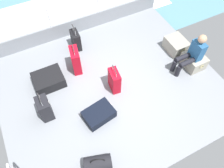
{
  "coord_description": "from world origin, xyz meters",
  "views": [
    {
      "loc": [
        2.66,
        -1.31,
        4.41
      ],
      "look_at": [
        0.11,
        -0.02,
        0.25
      ],
      "focal_mm": 34.99,
      "sensor_mm": 36.0,
      "label": 1
    }
  ],
  "objects_px": {
    "suitcase_2": "(99,114)",
    "duffel_bag": "(98,164)",
    "cargo_crate_1": "(194,61)",
    "suitcase_0": "(76,40)",
    "cargo_crate_0": "(176,45)",
    "passenger_seated": "(192,53)",
    "suitcase_1": "(114,81)",
    "suitcase_5": "(76,60)",
    "suitcase_3": "(45,108)",
    "suitcase_4": "(49,80)"
  },
  "relations": [
    {
      "from": "suitcase_4",
      "to": "suitcase_0",
      "type": "bearing_deg",
      "value": 128.75
    },
    {
      "from": "suitcase_5",
      "to": "suitcase_2",
      "type": "bearing_deg",
      "value": -2.73
    },
    {
      "from": "suitcase_3",
      "to": "suitcase_4",
      "type": "height_order",
      "value": "suitcase_3"
    },
    {
      "from": "cargo_crate_1",
      "to": "suitcase_2",
      "type": "distance_m",
      "value": 2.79
    },
    {
      "from": "cargo_crate_1",
      "to": "suitcase_4",
      "type": "relative_size",
      "value": 0.82
    },
    {
      "from": "suitcase_1",
      "to": "suitcase_3",
      "type": "xyz_separation_m",
      "value": [
        -0.02,
        -1.65,
        -0.0
      ]
    },
    {
      "from": "suitcase_1",
      "to": "suitcase_3",
      "type": "height_order",
      "value": "suitcase_3"
    },
    {
      "from": "passenger_seated",
      "to": "suitcase_0",
      "type": "xyz_separation_m",
      "value": [
        -1.95,
        -2.25,
        -0.28
      ]
    },
    {
      "from": "suitcase_3",
      "to": "suitcase_5",
      "type": "distance_m",
      "value": 1.42
    },
    {
      "from": "suitcase_4",
      "to": "suitcase_1",
      "type": "bearing_deg",
      "value": 58.48
    },
    {
      "from": "duffel_bag",
      "to": "suitcase_4",
      "type": "bearing_deg",
      "value": -174.14
    },
    {
      "from": "cargo_crate_1",
      "to": "suitcase_3",
      "type": "xyz_separation_m",
      "value": [
        -0.3,
        -3.78,
        0.12
      ]
    },
    {
      "from": "cargo_crate_0",
      "to": "duffel_bag",
      "type": "bearing_deg",
      "value": -59.44
    },
    {
      "from": "cargo_crate_1",
      "to": "suitcase_2",
      "type": "bearing_deg",
      "value": -84.79
    },
    {
      "from": "suitcase_0",
      "to": "suitcase_2",
      "type": "distance_m",
      "value": 2.23
    },
    {
      "from": "cargo_crate_0",
      "to": "passenger_seated",
      "type": "height_order",
      "value": "passenger_seated"
    },
    {
      "from": "suitcase_2",
      "to": "suitcase_5",
      "type": "xyz_separation_m",
      "value": [
        -1.48,
        0.07,
        0.22
      ]
    },
    {
      "from": "cargo_crate_0",
      "to": "passenger_seated",
      "type": "relative_size",
      "value": 0.59
    },
    {
      "from": "cargo_crate_1",
      "to": "passenger_seated",
      "type": "distance_m",
      "value": 0.4
    },
    {
      "from": "suitcase_2",
      "to": "suitcase_4",
      "type": "bearing_deg",
      "value": -152.85
    },
    {
      "from": "cargo_crate_0",
      "to": "suitcase_4",
      "type": "relative_size",
      "value": 0.86
    },
    {
      "from": "cargo_crate_0",
      "to": "duffel_bag",
      "type": "relative_size",
      "value": 1.05
    },
    {
      "from": "suitcase_0",
      "to": "duffel_bag",
      "type": "distance_m",
      "value": 3.27
    },
    {
      "from": "suitcase_3",
      "to": "suitcase_5",
      "type": "bearing_deg",
      "value": 130.94
    },
    {
      "from": "cargo_crate_0",
      "to": "suitcase_0",
      "type": "height_order",
      "value": "suitcase_0"
    },
    {
      "from": "suitcase_0",
      "to": "suitcase_2",
      "type": "relative_size",
      "value": 1.0
    },
    {
      "from": "cargo_crate_0",
      "to": "suitcase_2",
      "type": "xyz_separation_m",
      "value": [
        0.91,
        -2.71,
        -0.06
      ]
    },
    {
      "from": "passenger_seated",
      "to": "suitcase_3",
      "type": "xyz_separation_m",
      "value": [
        -0.3,
        -3.6,
        -0.25
      ]
    },
    {
      "from": "cargo_crate_1",
      "to": "suitcase_1",
      "type": "relative_size",
      "value": 0.8
    },
    {
      "from": "suitcase_3",
      "to": "duffel_bag",
      "type": "relative_size",
      "value": 1.27
    },
    {
      "from": "suitcase_2",
      "to": "suitcase_4",
      "type": "distance_m",
      "value": 1.53
    },
    {
      "from": "passenger_seated",
      "to": "suitcase_5",
      "type": "height_order",
      "value": "passenger_seated"
    },
    {
      "from": "passenger_seated",
      "to": "suitcase_1",
      "type": "height_order",
      "value": "passenger_seated"
    },
    {
      "from": "cargo_crate_1",
      "to": "suitcase_3",
      "type": "relative_size",
      "value": 0.79
    },
    {
      "from": "cargo_crate_1",
      "to": "suitcase_0",
      "type": "distance_m",
      "value": 3.12
    },
    {
      "from": "suitcase_1",
      "to": "duffel_bag",
      "type": "height_order",
      "value": "suitcase_1"
    },
    {
      "from": "suitcase_0",
      "to": "suitcase_3",
      "type": "height_order",
      "value": "suitcase_3"
    },
    {
      "from": "suitcase_0",
      "to": "suitcase_4",
      "type": "bearing_deg",
      "value": -51.25
    },
    {
      "from": "cargo_crate_1",
      "to": "suitcase_5",
      "type": "xyz_separation_m",
      "value": [
        -1.23,
        -2.71,
        0.16
      ]
    },
    {
      "from": "passenger_seated",
      "to": "suitcase_2",
      "type": "xyz_separation_m",
      "value": [
        0.25,
        -2.6,
        -0.43
      ]
    },
    {
      "from": "passenger_seated",
      "to": "suitcase_5",
      "type": "bearing_deg",
      "value": -115.91
    },
    {
      "from": "cargo_crate_0",
      "to": "suitcase_4",
      "type": "distance_m",
      "value": 3.44
    },
    {
      "from": "suitcase_1",
      "to": "passenger_seated",
      "type": "bearing_deg",
      "value": 81.83
    },
    {
      "from": "cargo_crate_1",
      "to": "suitcase_5",
      "type": "height_order",
      "value": "suitcase_5"
    },
    {
      "from": "suitcase_3",
      "to": "suitcase_5",
      "type": "xyz_separation_m",
      "value": [
        -0.93,
        1.07,
        0.04
      ]
    },
    {
      "from": "suitcase_0",
      "to": "suitcase_2",
      "type": "xyz_separation_m",
      "value": [
        2.2,
        -0.35,
        -0.15
      ]
    },
    {
      "from": "suitcase_2",
      "to": "passenger_seated",
      "type": "bearing_deg",
      "value": 95.56
    },
    {
      "from": "suitcase_2",
      "to": "duffel_bag",
      "type": "distance_m",
      "value": 1.07
    },
    {
      "from": "suitcase_2",
      "to": "suitcase_5",
      "type": "height_order",
      "value": "suitcase_5"
    },
    {
      "from": "passenger_seated",
      "to": "cargo_crate_0",
      "type": "bearing_deg",
      "value": 170.87
    }
  ]
}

